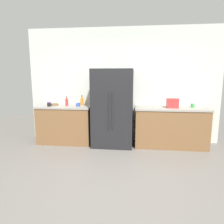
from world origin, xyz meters
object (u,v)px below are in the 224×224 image
object	(u,v)px
refrigerator	(113,108)
cup_d	(193,105)
cup_a	(78,105)
cup_b	(49,105)
cup_c	(49,104)
bottle_b	(67,102)
bottle_a	(82,101)
toaster	(173,103)
bowl_a	(55,104)

from	to	relation	value
refrigerator	cup_d	world-z (taller)	refrigerator
cup_a	cup_b	bearing A→B (deg)	-171.09
cup_a	cup_d	xyz separation A→B (m)	(2.61, 0.15, 0.00)
cup_a	cup_c	distance (m)	0.75
refrigerator	cup_c	distance (m)	1.57
refrigerator	bottle_b	bearing A→B (deg)	176.08
bottle_a	cup_a	xyz separation A→B (m)	(-0.04, -0.21, -0.05)
toaster	cup_a	bearing A→B (deg)	-179.71
cup_b	cup_d	size ratio (longest dim) A/B	1.02
bottle_b	bowl_a	distance (m)	0.30
cup_d	bowl_a	distance (m)	3.20
bottle_a	cup_b	bearing A→B (deg)	-156.02
bottle_a	bottle_b	bearing A→B (deg)	-157.82
bottle_a	bottle_b	size ratio (longest dim) A/B	1.07
refrigerator	toaster	size ratio (longest dim) A/B	6.99
bottle_a	bottle_b	distance (m)	0.36
bottle_b	bowl_a	bearing A→B (deg)	-177.76
bottle_a	bowl_a	distance (m)	0.65
cup_c	bottle_a	bearing A→B (deg)	8.55
refrigerator	bottle_b	xyz separation A→B (m)	(-1.11, 0.08, 0.11)
bowl_a	cup_d	bearing A→B (deg)	1.63
cup_a	cup_c	bearing A→B (deg)	173.17
refrigerator	cup_b	xyz separation A→B (m)	(-1.48, -0.10, 0.06)
refrigerator	cup_b	distance (m)	1.48
toaster	bowl_a	distance (m)	2.74
cup_d	bottle_a	bearing A→B (deg)	178.76
cup_b	bowl_a	size ratio (longest dim) A/B	0.49
bottle_a	cup_c	xyz separation A→B (m)	(-0.78, -0.12, -0.05)
cup_b	bowl_a	bearing A→B (deg)	67.41
toaster	bottle_a	distance (m)	2.11
toaster	cup_d	size ratio (longest dim) A/B	2.98
cup_b	refrigerator	bearing A→B (deg)	3.83
cup_c	bowl_a	bearing A→B (deg)	-10.82
bottle_b	cup_d	world-z (taller)	bottle_b
cup_b	bowl_a	xyz separation A→B (m)	(0.07, 0.16, -0.01)
bottle_a	cup_d	distance (m)	2.57
refrigerator	cup_a	xyz separation A→B (m)	(-0.82, 0.00, 0.06)
refrigerator	bottle_b	size ratio (longest dim) A/B	8.04
bottle_a	cup_d	world-z (taller)	bottle_a
toaster	cup_a	xyz separation A→B (m)	(-2.14, -0.01, -0.07)
toaster	cup_b	bearing A→B (deg)	-177.67
bottle_b	cup_d	distance (m)	2.91
refrigerator	cup_c	xyz separation A→B (m)	(-1.56, 0.09, 0.06)
cup_b	cup_c	size ratio (longest dim) A/B	0.98
refrigerator	bowl_a	bearing A→B (deg)	177.38
refrigerator	cup_d	size ratio (longest dim) A/B	20.81
bottle_a	bowl_a	world-z (taller)	bottle_a
toaster	bottle_a	size ratio (longest dim) A/B	1.07
cup_c	bowl_a	xyz separation A→B (m)	(0.15, -0.03, -0.01)
cup_c	cup_b	bearing A→B (deg)	-66.09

